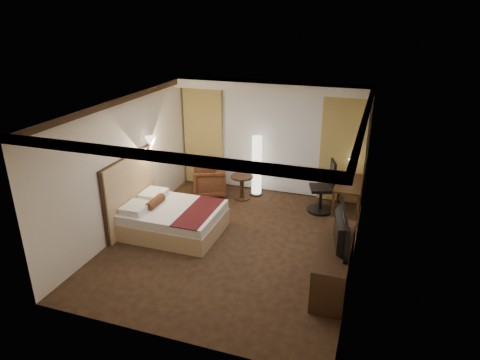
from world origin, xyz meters
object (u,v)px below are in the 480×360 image
(side_table, at_px, (242,187))
(desk, at_px, (347,198))
(armchair, at_px, (209,179))
(office_chair, at_px, (322,186))
(dresser, at_px, (334,263))
(floor_lamp, at_px, (257,166))
(television, at_px, (336,225))
(bed, at_px, (174,220))

(side_table, distance_m, desk, 2.45)
(armchair, xyz_separation_m, office_chair, (2.70, -0.07, 0.21))
(dresser, bearing_deg, floor_lamp, 126.38)
(office_chair, height_order, television, office_chair)
(dresser, bearing_deg, television, 180.00)
(bed, xyz_separation_m, side_table, (0.77, 2.00, 0.02))
(floor_lamp, height_order, office_chair, floor_lamp)
(bed, distance_m, dresser, 3.34)
(bed, distance_m, armchair, 1.99)
(bed, bearing_deg, television, -12.07)
(armchair, distance_m, side_table, 0.83)
(armchair, relative_size, office_chair, 0.65)
(television, bearing_deg, floor_lamp, 25.43)
(desk, distance_m, dresser, 2.66)
(office_chair, xyz_separation_m, dresser, (0.62, -2.60, -0.24))
(bed, height_order, dresser, dresser)
(office_chair, bearing_deg, floor_lamp, 147.70)
(dresser, bearing_deg, side_table, 132.84)
(office_chair, relative_size, television, 1.02)
(bed, relative_size, side_table, 3.19)
(television, bearing_deg, desk, -10.15)
(desk, relative_size, dresser, 0.64)
(bed, height_order, desk, desk)
(desk, xyz_separation_m, television, (0.02, -2.65, 0.68))
(floor_lamp, height_order, dresser, floor_lamp)
(office_chair, relative_size, dresser, 0.65)
(armchair, bearing_deg, desk, 66.39)
(side_table, distance_m, television, 3.73)
(armchair, distance_m, dresser, 4.27)
(floor_lamp, relative_size, television, 1.26)
(side_table, bearing_deg, bed, -111.08)
(side_table, distance_m, office_chair, 1.90)
(armchair, height_order, television, television)
(bed, relative_size, desk, 1.56)
(dresser, distance_m, television, 0.70)
(side_table, bearing_deg, desk, -0.82)
(side_table, xyz_separation_m, desk, (2.44, -0.04, 0.08))
(desk, xyz_separation_m, office_chair, (-0.57, -0.05, 0.22))
(floor_lamp, relative_size, office_chair, 1.24)
(armchair, xyz_separation_m, dresser, (3.32, -2.68, -0.03))
(bed, relative_size, television, 1.58)
(armchair, relative_size, floor_lamp, 0.52)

